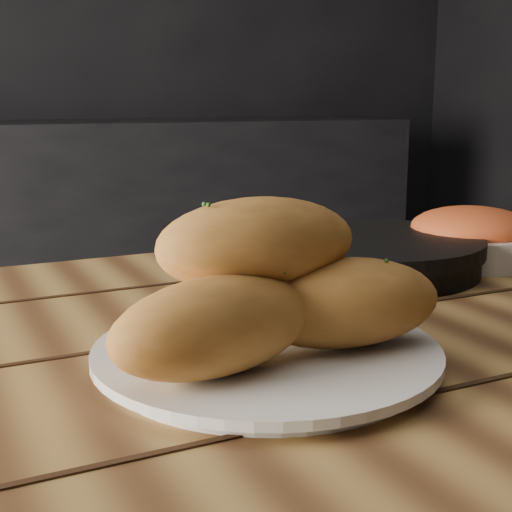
{
  "coord_description": "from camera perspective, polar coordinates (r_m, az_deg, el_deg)",
  "views": [
    {
      "loc": [
        -0.28,
        -0.76,
        0.97
      ],
      "look_at": [
        -0.03,
        -0.24,
        0.84
      ],
      "focal_mm": 50.0,
      "sensor_mm": 36.0,
      "label": 1
    }
  ],
  "objects": [
    {
      "name": "counter",
      "position": [
        2.53,
        -18.94,
        -0.17
      ],
      "size": [
        2.8,
        0.6,
        0.9
      ],
      "primitive_type": "cube",
      "color": "black",
      "rests_on": "ground"
    },
    {
      "name": "bowl",
      "position": [
        1.03,
        16.87,
        1.5
      ],
      "size": [
        0.2,
        0.2,
        0.07
      ],
      "color": "white",
      "rests_on": "table"
    },
    {
      "name": "skillet",
      "position": [
        0.94,
        8.78,
        0.27
      ],
      "size": [
        0.44,
        0.3,
        0.05
      ],
      "color": "black",
      "rests_on": "table"
    },
    {
      "name": "table",
      "position": [
        0.65,
        3.6,
        -16.34
      ],
      "size": [
        1.44,
        0.97,
        0.75
      ],
      "color": "olive",
      "rests_on": "ground"
    },
    {
      "name": "bread_rolls",
      "position": [
        0.57,
        0.49,
        -2.67
      ],
      "size": [
        0.3,
        0.24,
        0.13
      ],
      "color": "#BE7B34",
      "rests_on": "plate"
    },
    {
      "name": "plate",
      "position": [
        0.6,
        0.85,
        -7.93
      ],
      "size": [
        0.29,
        0.29,
        0.02
      ],
      "color": "white",
      "rests_on": "table"
    }
  ]
}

